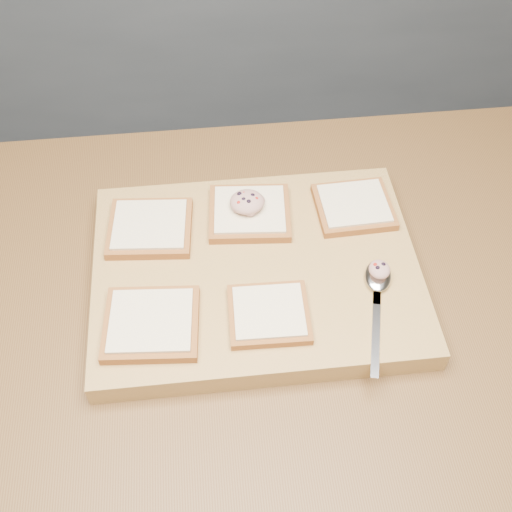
{
  "coord_description": "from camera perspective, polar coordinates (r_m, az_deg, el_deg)",
  "views": [
    {
      "loc": [
        -0.19,
        -0.54,
        1.68
      ],
      "look_at": [
        -0.12,
        0.04,
        0.96
      ],
      "focal_mm": 45.0,
      "sensor_mm": 36.0,
      "label": 1
    }
  ],
  "objects": [
    {
      "name": "island_counter",
      "position": [
        1.35,
        5.5,
        -14.37
      ],
      "size": [
        2.0,
        0.8,
        0.9
      ],
      "color": "slate",
      "rests_on": "ground"
    },
    {
      "name": "bread_near_center",
      "position": [
        0.88,
        1.16,
        -5.15
      ],
      "size": [
        0.11,
        0.1,
        0.02
      ],
      "color": "#A05D29",
      "rests_on": "cutting_board"
    },
    {
      "name": "bread_near_left",
      "position": [
        0.88,
        -9.3,
        -5.92
      ],
      "size": [
        0.14,
        0.13,
        0.02
      ],
      "color": "#A05D29",
      "rests_on": "cutting_board"
    },
    {
      "name": "spoon_salad",
      "position": [
        0.93,
        10.92,
        -1.17
      ],
      "size": [
        0.03,
        0.03,
        0.02
      ],
      "color": "tan",
      "rests_on": "spoon"
    },
    {
      "name": "bread_far_right",
      "position": [
        1.02,
        8.69,
        4.4
      ],
      "size": [
        0.12,
        0.11,
        0.02
      ],
      "color": "#A05D29",
      "rests_on": "cutting_board"
    },
    {
      "name": "cutting_board",
      "position": [
        0.96,
        0.0,
        -1.45
      ],
      "size": [
        0.48,
        0.36,
        0.04
      ],
      "primitive_type": "cube",
      "color": "tan",
      "rests_on": "island_counter"
    },
    {
      "name": "back_counter",
      "position": [
        2.32,
        -0.73,
        19.59
      ],
      "size": [
        3.6,
        0.62,
        0.94
      ],
      "color": "slate",
      "rests_on": "ground"
    },
    {
      "name": "spoon",
      "position": [
        0.93,
        10.76,
        -2.46
      ],
      "size": [
        0.07,
        0.19,
        0.01
      ],
      "color": "silver",
      "rests_on": "cutting_board"
    },
    {
      "name": "bread_far_center",
      "position": [
        1.0,
        -0.57,
        3.89
      ],
      "size": [
        0.13,
        0.12,
        0.02
      ],
      "color": "#A05D29",
      "rests_on": "cutting_board"
    },
    {
      "name": "tuna_salad_dollop",
      "position": [
        0.99,
        -0.8,
        4.84
      ],
      "size": [
        0.05,
        0.05,
        0.02
      ],
      "color": "tan",
      "rests_on": "bread_far_center"
    },
    {
      "name": "ground",
      "position": [
        1.77,
        4.34,
        -20.51
      ],
      "size": [
        4.0,
        4.0,
        0.0
      ],
      "primitive_type": "plane",
      "color": "#515459",
      "rests_on": "ground"
    },
    {
      "name": "bread_far_left",
      "position": [
        0.99,
        -9.41,
        2.53
      ],
      "size": [
        0.13,
        0.13,
        0.02
      ],
      "color": "#A05D29",
      "rests_on": "cutting_board"
    }
  ]
}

